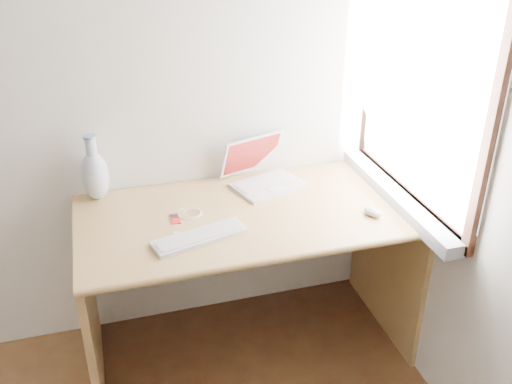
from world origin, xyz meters
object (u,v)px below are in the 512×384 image
object	(u,v)px
external_keyboard	(200,237)
vase	(95,174)
laptop	(266,174)
desk	(243,244)

from	to	relation	value
external_keyboard	vase	size ratio (longest dim) A/B	1.31
laptop	external_keyboard	xyz separation A→B (m)	(-0.40, -0.40, -0.04)
external_keyboard	laptop	bearing A→B (deg)	30.45
laptop	desk	bearing A→B (deg)	-153.78
desk	vase	bearing A→B (deg)	160.94
desk	laptop	world-z (taller)	laptop
desk	vase	size ratio (longest dim) A/B	4.79
desk	laptop	bearing A→B (deg)	44.23
laptop	vase	size ratio (longest dim) A/B	1.20
desk	external_keyboard	distance (m)	0.42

